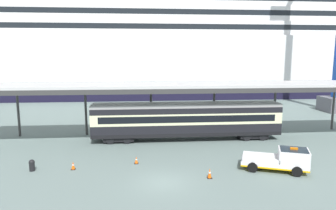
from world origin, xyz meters
name	(u,v)px	position (x,y,z in m)	size (l,w,h in m)	color
ground_plane	(164,182)	(0.00, 0.00, 0.00)	(400.00, 400.00, 0.00)	slate
cruise_ship	(223,36)	(18.64, 54.19, 14.09)	(136.86, 25.73, 41.56)	black
platform_canopy	(186,86)	(3.37, 11.99, 5.96)	(45.85, 6.17, 6.22)	#BDBDBD
train_carriage	(187,119)	(3.37, 11.56, 2.30)	(20.62, 2.81, 4.11)	black
service_truck	(281,159)	(9.66, 1.56, 0.99)	(5.58, 3.76, 2.02)	white
traffic_cone_near	(73,165)	(-7.25, 3.29, 0.34)	(0.36, 0.36, 0.69)	black
traffic_cone_mid	(136,160)	(-2.09, 4.25, 0.31)	(0.36, 0.36, 0.64)	black
traffic_cone_far	(210,173)	(3.55, 0.50, 0.39)	(0.36, 0.36, 0.79)	black
quay_bollard	(32,165)	(-10.51, 3.25, 0.52)	(0.48, 0.48, 0.96)	black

